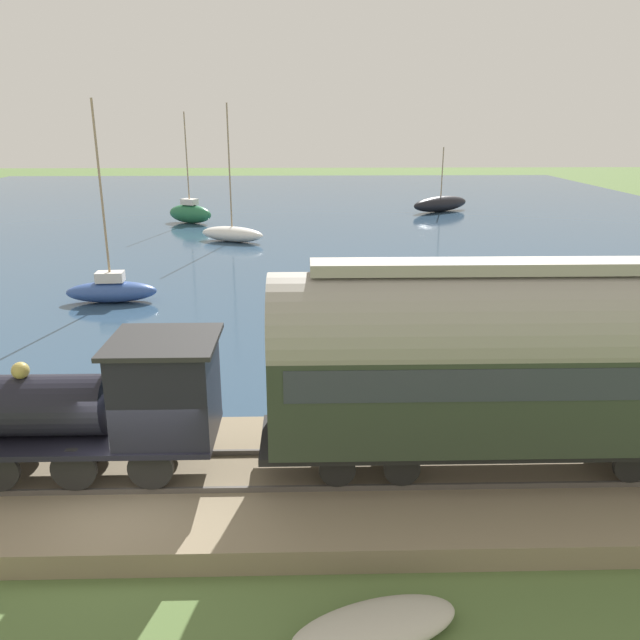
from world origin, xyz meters
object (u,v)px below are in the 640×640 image
at_px(sailboat_white, 232,233).
at_px(sailboat_green, 190,213).
at_px(beached_dinghy, 375,628).
at_px(steam_locomotive, 101,400).
at_px(sailboat_black, 440,204).
at_px(sailboat_blue, 111,289).
at_px(rowboat_far_out, 416,317).
at_px(passenger_coach, 515,357).

height_order(sailboat_white, sailboat_green, sailboat_white).
distance_m(sailboat_green, beached_dinghy, 43.54).
xyz_separation_m(steam_locomotive, sailboat_green, (38.15, 4.79, -1.44)).
relative_size(sailboat_black, beached_dinghy, 2.05).
relative_size(sailboat_blue, rowboat_far_out, 3.34).
relative_size(sailboat_white, sailboat_blue, 1.02).
height_order(steam_locomotive, beached_dinghy, steam_locomotive).
height_order(sailboat_green, rowboat_far_out, sailboat_green).
relative_size(steam_locomotive, sailboat_green, 0.74).
bearing_deg(steam_locomotive, sailboat_green, 7.15).
bearing_deg(sailboat_black, rowboat_far_out, 133.02).
xyz_separation_m(sailboat_blue, sailboat_black, (28.85, -21.01, 0.10)).
distance_m(steam_locomotive, passenger_coach, 8.74).
bearing_deg(sailboat_blue, sailboat_green, -2.74).
relative_size(rowboat_far_out, beached_dinghy, 0.87).
xyz_separation_m(sailboat_white, sailboat_black, (14.17, -17.17, 0.13)).
xyz_separation_m(sailboat_black, beached_dinghy, (-48.39, 11.22, -0.48)).
bearing_deg(steam_locomotive, rowboat_far_out, -36.02).
distance_m(passenger_coach, sailboat_white, 31.55).
bearing_deg(passenger_coach, sailboat_white, 17.14).
relative_size(passenger_coach, beached_dinghy, 3.57).
xyz_separation_m(sailboat_blue, rowboat_far_out, (-3.19, -13.27, -0.43)).
height_order(passenger_coach, sailboat_white, sailboat_white).
relative_size(steam_locomotive, sailboat_white, 0.70).
height_order(steam_locomotive, sailboat_green, sailboat_green).
bearing_deg(beached_dinghy, sailboat_black, -13.06).
xyz_separation_m(sailboat_white, beached_dinghy, (-34.22, -5.95, -0.35)).
bearing_deg(rowboat_far_out, sailboat_blue, 102.75).
relative_size(sailboat_white, sailboat_black, 1.46).
xyz_separation_m(sailboat_white, sailboat_green, (8.11, 4.22, 0.25)).
distance_m(sailboat_black, rowboat_far_out, 32.96).
xyz_separation_m(passenger_coach, sailboat_green, (38.15, 13.48, -2.32)).
distance_m(sailboat_white, sailboat_green, 9.15).
height_order(sailboat_blue, beached_dinghy, sailboat_blue).
distance_m(sailboat_white, rowboat_far_out, 20.21).
height_order(sailboat_blue, rowboat_far_out, sailboat_blue).
distance_m(rowboat_far_out, beached_dinghy, 16.71).
bearing_deg(rowboat_far_out, beached_dinghy, -165.72).
bearing_deg(beached_dinghy, passenger_coach, -38.49).
bearing_deg(beached_dinghy, rowboat_far_out, -12.00).
relative_size(sailboat_green, rowboat_far_out, 3.24).
bearing_deg(steam_locomotive, beached_dinghy, -127.85).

